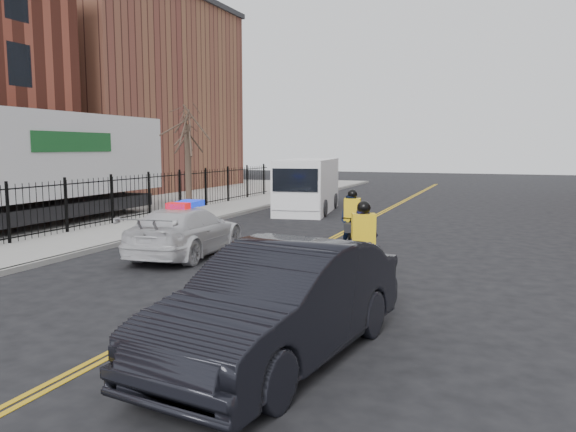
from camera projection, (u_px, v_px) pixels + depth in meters
The scene contains 14 objects.
ground at pixel (247, 283), 13.11m from camera, with size 120.00×120.00×0.00m, color black.
center_line_left at pixel (339, 234), 20.54m from camera, with size 0.10×60.00×0.01m, color gold.
center_line_right at pixel (343, 234), 20.48m from camera, with size 0.10×60.00×0.01m, color gold.
sidewalk at pixel (166, 222), 23.19m from camera, with size 3.00×60.00×0.15m, color gray.
curb at pixel (198, 224), 22.66m from camera, with size 0.20×60.00×0.15m, color gray.
iron_fence at pixel (135, 199), 23.62m from camera, with size 0.12×28.00×2.00m, color black, non-canonical shape.
warehouse_far at pixel (108, 97), 42.72m from camera, with size 14.00×18.00×14.00m, color brown.
street_tree at pixel (188, 139), 24.66m from camera, with size 3.20×3.20×4.80m.
police_cruiser at pixel (186, 231), 16.43m from camera, with size 2.43×5.05×1.58m.
dark_sedan at pixel (281, 303), 8.28m from camera, with size 1.83×5.25×1.73m, color black.
cargo_van at pixel (307, 186), 27.27m from camera, with size 3.14×6.41×2.57m.
semi_trailer at pixel (23, 162), 21.60m from camera, with size 3.23×14.64×4.54m.
cyclist_near at pixel (363, 258), 12.58m from camera, with size 1.34×2.13×1.98m.
cyclist_far at pixel (352, 226), 17.26m from camera, with size 0.93×1.91×1.88m.
Camera 1 is at (5.52, -11.61, 3.15)m, focal length 35.00 mm.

